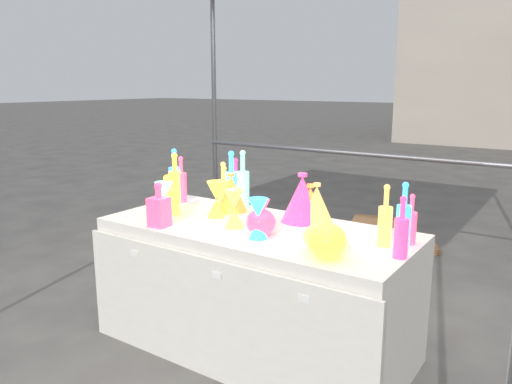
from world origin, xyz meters
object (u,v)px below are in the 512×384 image
Objects in this scene: decanter_0 at (168,195)px; lampshade_0 at (231,192)px; display_table at (255,288)px; bottle_0 at (175,178)px; globe_0 at (327,243)px; cardboard_box_closed at (379,239)px; hourglass_0 at (260,218)px.

decanter_0 is 0.40m from lampshade_0.
bottle_0 reaches higher than display_table.
bottle_0 is 1.44m from globe_0.
cardboard_box_closed is at bearing 60.96° from decanter_0.
bottle_0 is at bearing 162.03° from globe_0.
bottle_0 is 1.40× the size of lampshade_0.
lampshade_0 is at bearing 152.74° from globe_0.
lampshade_0 is at bearing 147.09° from display_table.
decanter_0 reaches higher than display_table.
decanter_0 is (-0.58, -0.11, 0.50)m from display_table.
cardboard_box_closed is 1.90m from lampshade_0.
globe_0 is (0.54, -2.19, 0.65)m from cardboard_box_closed.
cardboard_box_closed is 2.35m from globe_0.
hourglass_0 is at bearing -20.04° from bottle_0.
lampshade_0 is at bearing 2.77° from bottle_0.
decanter_0 is 1.26× the size of hourglass_0.
bottle_0 is at bearing 113.47° from decanter_0.
lampshade_0 is (-0.33, 0.21, 0.50)m from display_table.
globe_0 is (0.44, -0.11, -0.03)m from hourglass_0.
bottle_0 reaches higher than globe_0.
globe_0 is 1.02m from lampshade_0.
decanter_0 is at bearing -169.62° from display_table.
globe_0 is (1.37, -0.44, -0.10)m from bottle_0.
lampshade_0 reaches higher than globe_0.
decanter_0 is (0.21, -0.29, -0.04)m from bottle_0.
cardboard_box_closed is 2.20m from hourglass_0.
bottle_0 is 1.33× the size of decanter_0.
lampshade_0 is at bearing -117.18° from cardboard_box_closed.
hourglass_0 reaches higher than cardboard_box_closed.
cardboard_box_closed is (0.04, 1.94, -0.20)m from display_table.
cardboard_box_closed is 1.94× the size of lampshade_0.
hourglass_0 is at bearing -47.82° from display_table.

